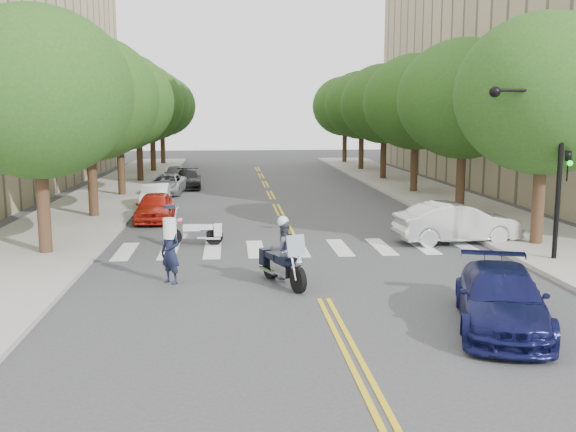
{
  "coord_description": "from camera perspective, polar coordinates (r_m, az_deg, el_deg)",
  "views": [
    {
      "loc": [
        -2.43,
        -16.32,
        4.89
      ],
      "look_at": [
        -0.41,
        5.92,
        1.3
      ],
      "focal_mm": 40.0,
      "sensor_mm": 36.0,
      "label": 1
    }
  ],
  "objects": [
    {
      "name": "motorcycle_police",
      "position": [
        18.38,
        -0.53,
        -3.42
      ],
      "size": [
        1.22,
        2.37,
        2.02
      ],
      "rotation": [
        0.0,
        0.0,
        3.53
      ],
      "color": "black",
      "rests_on": "ground"
    },
    {
      "name": "sidewalk_right",
      "position": [
        40.42,
        12.03,
        2.09
      ],
      "size": [
        5.0,
        60.0,
        0.15
      ],
      "primitive_type": "cube",
      "color": "#9E9991",
      "rests_on": "ground"
    },
    {
      "name": "sedan_blue",
      "position": [
        15.57,
        18.42,
        -7.0
      ],
      "size": [
        3.25,
        5.09,
        1.37
      ],
      "primitive_type": "imported",
      "rotation": [
        0.0,
        0.0,
        -0.3
      ],
      "color": "#0F1240",
      "rests_on": "ground"
    },
    {
      "name": "tree_r_0",
      "position": [
        24.99,
        21.87,
        10.01
      ],
      "size": [
        6.4,
        6.4,
        8.45
      ],
      "color": "#382316",
      "rests_on": "ground"
    },
    {
      "name": "parked_car_b",
      "position": [
        33.79,
        -11.72,
        1.71
      ],
      "size": [
        1.49,
        3.9,
        1.27
      ],
      "primitive_type": "imported",
      "rotation": [
        0.0,
        0.0,
        0.04
      ],
      "color": "white",
      "rests_on": "ground"
    },
    {
      "name": "tree_l_0",
      "position": [
        23.22,
        -21.45,
        10.15
      ],
      "size": [
        6.4,
        6.4,
        8.45
      ],
      "color": "#382316",
      "rests_on": "ground"
    },
    {
      "name": "officer_standing",
      "position": [
        18.82,
        -10.4,
        -3.18
      ],
      "size": [
        0.8,
        0.77,
        1.85
      ],
      "primitive_type": "imported",
      "rotation": [
        0.0,
        0.0,
        -0.69
      ],
      "color": "#161C32",
      "rests_on": "ground"
    },
    {
      "name": "ground",
      "position": [
        17.21,
        3.18,
        -7.39
      ],
      "size": [
        140.0,
        140.0,
        0.0
      ],
      "primitive_type": "plane",
      "color": "#38383A",
      "rests_on": "ground"
    },
    {
      "name": "tree_r_1",
      "position": [
        32.34,
        15.38,
        9.99
      ],
      "size": [
        6.4,
        6.4,
        8.45
      ],
      "color": "#382316",
      "rests_on": "ground"
    },
    {
      "name": "tree_r_3",
      "position": [
        47.66,
        8.57,
        9.83
      ],
      "size": [
        6.4,
        6.4,
        8.45
      ],
      "color": "#382316",
      "rests_on": "ground"
    },
    {
      "name": "tree_l_4",
      "position": [
        54.69,
        -12.04,
        9.63
      ],
      "size": [
        6.4,
        6.4,
        8.45
      ],
      "color": "#382316",
      "rests_on": "ground"
    },
    {
      "name": "tree_l_2",
      "position": [
        38.85,
        -14.84,
        9.81
      ],
      "size": [
        6.4,
        6.4,
        8.45
      ],
      "color": "#382316",
      "rests_on": "ground"
    },
    {
      "name": "tree_l_3",
      "position": [
        46.76,
        -13.2,
        9.71
      ],
      "size": [
        6.4,
        6.4,
        8.45
      ],
      "color": "#382316",
      "rests_on": "ground"
    },
    {
      "name": "motorcycle_parked",
      "position": [
        24.16,
        -7.92,
        -1.45
      ],
      "size": [
        2.19,
        0.51,
        1.41
      ],
      "rotation": [
        0.0,
        0.0,
        1.54
      ],
      "color": "black",
      "rests_on": "ground"
    },
    {
      "name": "traffic_signal_pole",
      "position": [
        22.29,
        22.01,
        5.47
      ],
      "size": [
        2.82,
        0.42,
        6.0
      ],
      "color": "black",
      "rests_on": "ground"
    },
    {
      "name": "tree_l_5",
      "position": [
        62.65,
        -11.18,
        9.57
      ],
      "size": [
        6.4,
        6.4,
        8.45
      ],
      "color": "#382316",
      "rests_on": "ground"
    },
    {
      "name": "parked_car_a",
      "position": [
        29.82,
        -11.75,
        0.8
      ],
      "size": [
        1.65,
        3.94,
        1.33
      ],
      "primitive_type": "imported",
      "rotation": [
        0.0,
        0.0,
        -0.02
      ],
      "color": "red",
      "rests_on": "ground"
    },
    {
      "name": "tree_r_4",
      "position": [
        55.47,
        6.59,
        9.76
      ],
      "size": [
        6.4,
        6.4,
        8.45
      ],
      "color": "#382316",
      "rests_on": "ground"
    },
    {
      "name": "tree_r_2",
      "position": [
        39.94,
        11.32,
        9.91
      ],
      "size": [
        6.4,
        6.4,
        8.45
      ],
      "color": "#382316",
      "rests_on": "ground"
    },
    {
      "name": "parked_car_e",
      "position": [
        46.18,
        -9.99,
        3.69
      ],
      "size": [
        1.63,
        3.72,
        1.25
      ],
      "primitive_type": "imported",
      "rotation": [
        0.0,
        0.0,
        0.04
      ],
      "color": "gray",
      "rests_on": "ground"
    },
    {
      "name": "sidewalk_left",
      "position": [
        39.26,
        -15.52,
        1.75
      ],
      "size": [
        5.0,
        60.0,
        0.15
      ],
      "primitive_type": "cube",
      "color": "#9E9991",
      "rests_on": "ground"
    },
    {
      "name": "convertible",
      "position": [
        25.18,
        14.78,
        -0.58
      ],
      "size": [
        4.82,
        2.03,
        1.55
      ],
      "primitive_type": "imported",
      "rotation": [
        0.0,
        0.0,
        1.66
      ],
      "color": "silver",
      "rests_on": "ground"
    },
    {
      "name": "tree_r_5",
      "position": [
        63.33,
        5.11,
        9.69
      ],
      "size": [
        6.4,
        6.4,
        8.45
      ],
      "color": "#382316",
      "rests_on": "ground"
    },
    {
      "name": "tree_l_1",
      "position": [
        30.99,
        -17.31,
        9.95
      ],
      "size": [
        6.4,
        6.4,
        8.45
      ],
      "color": "#382316",
      "rests_on": "ground"
    },
    {
      "name": "parked_car_d",
      "position": [
        42.7,
        -8.89,
        3.26
      ],
      "size": [
        1.9,
        4.24,
        1.21
      ],
      "primitive_type": "imported",
      "rotation": [
        0.0,
        0.0,
        0.05
      ],
      "color": "black",
      "rests_on": "ground"
    },
    {
      "name": "parked_car_c",
      "position": [
        39.81,
        -10.74,
        2.8
      ],
      "size": [
        2.43,
        4.56,
        1.22
      ],
      "primitive_type": "imported",
      "rotation": [
        0.0,
        0.0,
        -0.1
      ],
      "color": "#97999E",
      "rests_on": "ground"
    }
  ]
}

